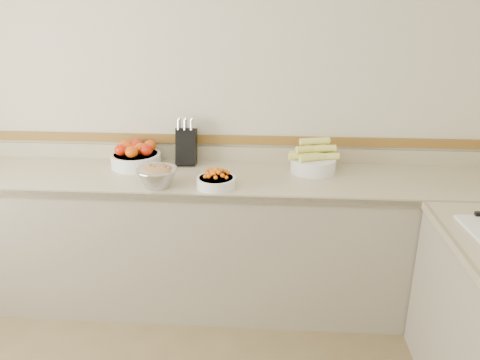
# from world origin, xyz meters

# --- Properties ---
(back_wall) EXTENTS (4.00, 0.00, 4.00)m
(back_wall) POSITION_xyz_m (0.00, 2.00, 1.30)
(back_wall) COLOR beige
(back_wall) RESTS_ON ground_plane
(counter_back) EXTENTS (4.00, 0.65, 1.08)m
(counter_back) POSITION_xyz_m (0.00, 1.68, 0.45)
(counter_back) COLOR tan
(counter_back) RESTS_ON ground_plane
(knife_block) EXTENTS (0.13, 0.16, 0.32)m
(knife_block) POSITION_xyz_m (-0.05, 1.90, 1.03)
(knife_block) COLOR black
(knife_block) RESTS_ON counter_back
(tomato_bowl) EXTENTS (0.33, 0.33, 0.16)m
(tomato_bowl) POSITION_xyz_m (-0.37, 1.83, 0.97)
(tomato_bowl) COLOR white
(tomato_bowl) RESTS_ON counter_back
(cherry_tomato_bowl) EXTENTS (0.23, 0.23, 0.13)m
(cherry_tomato_bowl) POSITION_xyz_m (0.20, 1.49, 0.94)
(cherry_tomato_bowl) COLOR white
(cherry_tomato_bowl) RESTS_ON counter_back
(corn_bowl) EXTENTS (0.32, 0.29, 0.21)m
(corn_bowl) POSITION_xyz_m (0.79, 1.81, 0.97)
(corn_bowl) COLOR white
(corn_bowl) RESTS_ON counter_back
(rhubarb_bowl) EXTENTS (0.24, 0.24, 0.14)m
(rhubarb_bowl) POSITION_xyz_m (-0.14, 1.47, 0.97)
(rhubarb_bowl) COLOR #B2B2BA
(rhubarb_bowl) RESTS_ON counter_back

